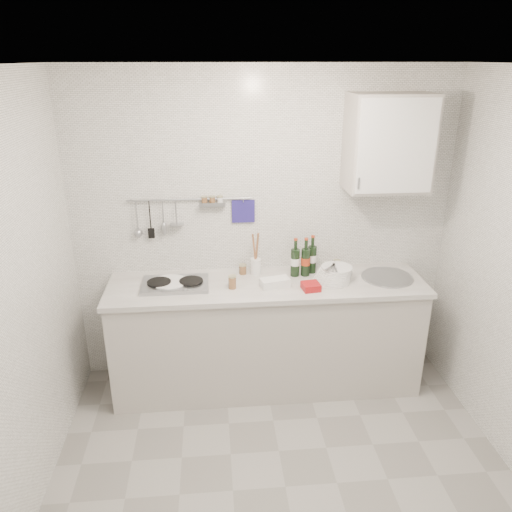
{
  "coord_description": "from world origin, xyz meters",
  "views": [
    {
      "loc": [
        -0.41,
        -2.36,
        2.53
      ],
      "look_at": [
        -0.1,
        0.9,
        1.22
      ],
      "focal_mm": 35.0,
      "sensor_mm": 36.0,
      "label": 1
    }
  ],
  "objects_px": {
    "plate_stack_hob": "(169,284)",
    "wine_bottles": "(304,256)",
    "wall_cabinet": "(389,143)",
    "plate_stack_sink": "(334,274)",
    "utensil_crock": "(256,264)"
  },
  "relations": [
    {
      "from": "wall_cabinet",
      "to": "plate_stack_sink",
      "type": "height_order",
      "value": "wall_cabinet"
    },
    {
      "from": "wall_cabinet",
      "to": "wine_bottles",
      "type": "relative_size",
      "value": 2.26
    },
    {
      "from": "wall_cabinet",
      "to": "wine_bottles",
      "type": "distance_m",
      "value": 1.06
    },
    {
      "from": "wall_cabinet",
      "to": "plate_stack_sink",
      "type": "distance_m",
      "value": 1.06
    },
    {
      "from": "wall_cabinet",
      "to": "plate_stack_hob",
      "type": "xyz_separation_m",
      "value": [
        -1.65,
        -0.11,
        -1.01
      ]
    },
    {
      "from": "plate_stack_hob",
      "to": "utensil_crock",
      "type": "relative_size",
      "value": 0.81
    },
    {
      "from": "plate_stack_hob",
      "to": "wine_bottles",
      "type": "distance_m",
      "value": 1.07
    },
    {
      "from": "plate_stack_hob",
      "to": "utensil_crock",
      "type": "bearing_deg",
      "value": 13.95
    },
    {
      "from": "plate_stack_sink",
      "to": "wine_bottles",
      "type": "xyz_separation_m",
      "value": [
        -0.21,
        0.14,
        0.1
      ]
    },
    {
      "from": "plate_stack_hob",
      "to": "wine_bottles",
      "type": "xyz_separation_m",
      "value": [
        1.06,
        0.13,
        0.14
      ]
    },
    {
      "from": "plate_stack_hob",
      "to": "wine_bottles",
      "type": "height_order",
      "value": "wine_bottles"
    },
    {
      "from": "plate_stack_hob",
      "to": "utensil_crock",
      "type": "xyz_separation_m",
      "value": [
        0.68,
        0.17,
        0.06
      ]
    },
    {
      "from": "plate_stack_hob",
      "to": "utensil_crock",
      "type": "distance_m",
      "value": 0.7
    },
    {
      "from": "wall_cabinet",
      "to": "wine_bottles",
      "type": "xyz_separation_m",
      "value": [
        -0.59,
        0.01,
        -0.87
      ]
    },
    {
      "from": "wall_cabinet",
      "to": "plate_stack_sink",
      "type": "relative_size",
      "value": 2.28
    }
  ]
}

